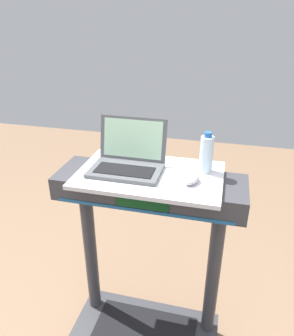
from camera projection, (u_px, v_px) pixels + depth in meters
name	position (u px, v px, depth m)	size (l,w,h in m)	color
desk_board	(150.00, 175.00, 1.52)	(0.67, 0.42, 0.02)	silver
laptop	(128.00, 160.00, 1.54)	(0.33, 0.26, 0.22)	#515459
computer_mouse	(192.00, 179.00, 1.43)	(0.06, 0.10, 0.03)	#B2B2B7
water_bottle	(206.00, 154.00, 1.50)	(0.06, 0.06, 0.19)	silver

